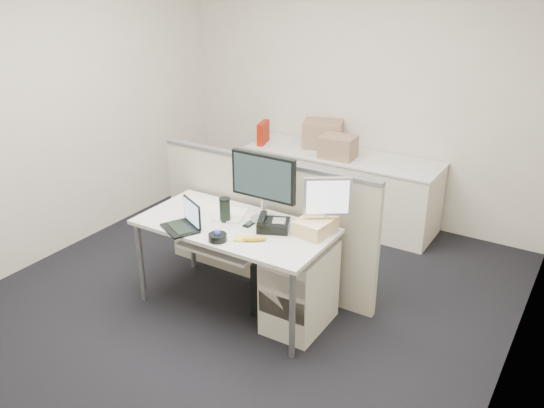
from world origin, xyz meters
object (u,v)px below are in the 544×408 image
Objects in this scene: desk at (235,232)px; monitor_main at (263,188)px; desk_phone at (273,225)px; laptop at (179,216)px.

desk is 2.77× the size of monitor_main.
monitor_main is 2.32× the size of desk_phone.
desk_phone is (0.60, 0.36, -0.07)m from laptop.
desk_phone is at bearing 14.93° from desk.
desk is at bearing 69.96° from laptop.
monitor_main reaches higher than desk_phone.
desk_phone reaches higher than desk.
monitor_main reaches higher than laptop.
desk is 0.41m from monitor_main.
monitor_main is (0.15, 0.18, 0.34)m from desk.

